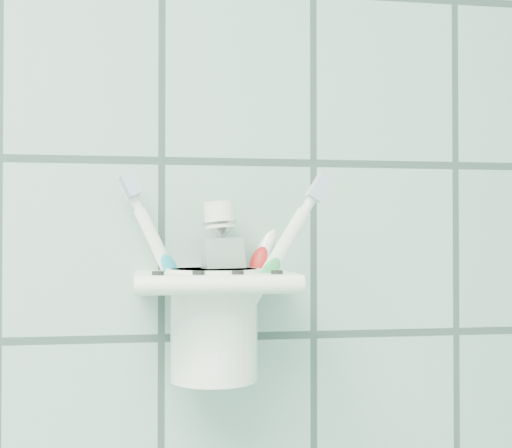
% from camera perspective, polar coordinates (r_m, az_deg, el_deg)
% --- Properties ---
extents(holder_bracket, '(0.14, 0.11, 0.04)m').
position_cam_1_polar(holder_bracket, '(0.64, -3.40, -4.72)').
color(holder_bracket, white).
rests_on(holder_bracket, wall_back).
extents(cup, '(0.09, 0.09, 0.10)m').
position_cam_1_polar(cup, '(0.64, -3.37, -7.65)').
color(cup, white).
rests_on(cup, holder_bracket).
extents(toothbrush_pink, '(0.08, 0.03, 0.19)m').
position_cam_1_polar(toothbrush_pink, '(0.65, -3.33, -2.91)').
color(toothbrush_pink, white).
rests_on(toothbrush_pink, cup).
extents(toothbrush_blue, '(0.08, 0.06, 0.20)m').
position_cam_1_polar(toothbrush_blue, '(0.65, -2.94, -2.28)').
color(toothbrush_blue, white).
rests_on(toothbrush_blue, cup).
extents(toothbrush_orange, '(0.10, 0.02, 0.19)m').
position_cam_1_polar(toothbrush_orange, '(0.63, -3.86, -2.64)').
color(toothbrush_orange, white).
rests_on(toothbrush_orange, cup).
extents(toothpaste_tube, '(0.05, 0.04, 0.15)m').
position_cam_1_polar(toothpaste_tube, '(0.65, -1.97, -3.88)').
color(toothpaste_tube, silver).
rests_on(toothpaste_tube, cup).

